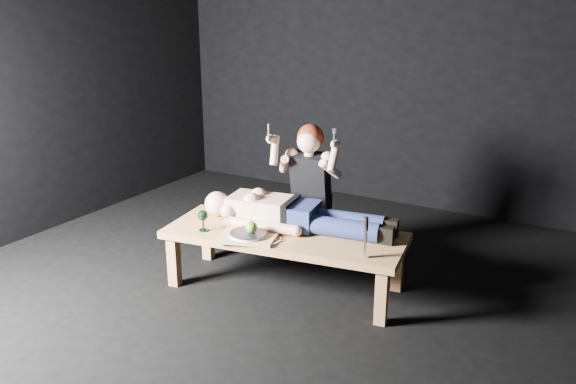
% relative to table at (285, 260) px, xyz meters
% --- Properties ---
extents(ground, '(5.00, 5.00, 0.00)m').
position_rel_table_xyz_m(ground, '(-0.08, -0.14, -0.23)').
color(ground, black).
rests_on(ground, ground).
extents(back_wall, '(5.00, 0.00, 5.00)m').
position_rel_table_xyz_m(back_wall, '(-0.08, 2.36, 1.27)').
color(back_wall, black).
rests_on(back_wall, ground).
extents(table, '(1.86, 0.93, 0.45)m').
position_rel_table_xyz_m(table, '(0.00, 0.00, 0.00)').
color(table, '#A37742').
rests_on(table, ground).
extents(lying_man, '(1.76, 0.77, 0.25)m').
position_rel_table_xyz_m(lying_man, '(0.03, 0.14, 0.35)').
color(lying_man, tan).
rests_on(lying_man, table).
extents(kneeling_woman, '(0.74, 0.81, 1.20)m').
position_rel_table_xyz_m(kneeling_woman, '(-0.08, 0.60, 0.38)').
color(kneeling_woman, black).
rests_on(kneeling_woman, ground).
extents(serving_tray, '(0.47, 0.39, 0.02)m').
position_rel_table_xyz_m(serving_tray, '(-0.17, -0.24, 0.24)').
color(serving_tray, tan).
rests_on(serving_tray, table).
extents(plate, '(0.33, 0.33, 0.02)m').
position_rel_table_xyz_m(plate, '(-0.17, -0.24, 0.26)').
color(plate, white).
rests_on(plate, serving_tray).
extents(apple, '(0.09, 0.09, 0.09)m').
position_rel_table_xyz_m(apple, '(-0.14, -0.23, 0.31)').
color(apple, '#509D1D').
rests_on(apple, plate).
extents(goblet, '(0.09, 0.09, 0.16)m').
position_rel_table_xyz_m(goblet, '(-0.54, -0.28, 0.31)').
color(goblet, black).
rests_on(goblet, table).
extents(fork_flat, '(0.09, 0.18, 0.01)m').
position_rel_table_xyz_m(fork_flat, '(-0.33, -0.28, 0.23)').
color(fork_flat, '#B2B2B7').
rests_on(fork_flat, table).
extents(knife_flat, '(0.04, 0.19, 0.01)m').
position_rel_table_xyz_m(knife_flat, '(0.05, -0.23, 0.23)').
color(knife_flat, '#B2B2B7').
rests_on(knife_flat, table).
extents(spoon_flat, '(0.15, 0.14, 0.01)m').
position_rel_table_xyz_m(spoon_flat, '(0.01, -0.09, 0.23)').
color(spoon_flat, '#B2B2B7').
rests_on(spoon_flat, table).
extents(carving_knife, '(0.04, 0.05, 0.29)m').
position_rel_table_xyz_m(carving_knife, '(0.70, -0.13, 0.37)').
color(carving_knife, '#B2B2B7').
rests_on(carving_knife, table).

